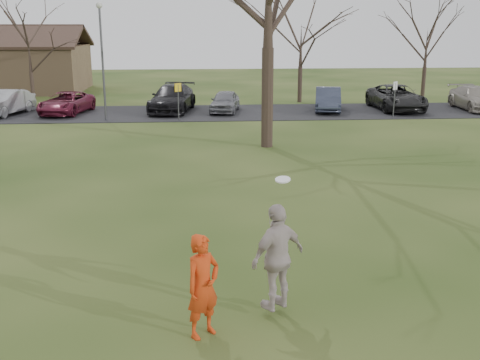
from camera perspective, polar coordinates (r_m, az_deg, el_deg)
The scene contains 15 objects.
ground at distance 10.82m, azimuth 1.64°, elevation -13.31°, with size 120.00×120.00×0.00m, color #1E380F.
parking_strip at distance 34.86m, azimuth -2.62°, elevation 6.68°, with size 62.00×6.50×0.04m, color black.
player_defender at distance 9.85m, azimuth -3.68°, elevation -10.42°, with size 0.66×0.44×1.82m, color red.
car_1 at distance 36.44m, azimuth -22.21°, elevation 7.10°, with size 1.50×4.30×1.42m, color #A1A3A7.
car_2 at distance 35.68m, azimuth -16.79°, elevation 7.31°, with size 2.11×4.57×1.27m, color maroon.
car_3 at distance 35.33m, azimuth -6.70°, elevation 8.02°, with size 2.20×5.42×1.57m, color black.
car_4 at distance 34.86m, azimuth -1.50°, elevation 7.78°, with size 1.51×3.75×1.28m, color slate.
car_5 at distance 35.70m, azimuth 8.69°, elevation 7.89°, with size 1.49×4.26×1.40m, color #333A4D.
car_6 at distance 37.00m, azimuth 15.19°, elevation 7.88°, with size 2.51×5.45×1.51m, color black.
car_7 at distance 38.67m, azimuth 22.19°, elevation 7.50°, with size 1.96×4.83×1.40m, color gray.
catching_play at distance 10.42m, azimuth 3.75°, elevation -7.58°, with size 1.23×1.05×2.45m.
lamp_post at distance 32.37m, azimuth -13.51°, elevation 12.66°, with size 0.34×0.34×6.27m.
sign_yellow at distance 31.69m, azimuth -6.14°, elevation 8.36°, with size 0.35×0.35×2.08m.
sign_white at distance 33.54m, azimuth 15.04°, elevation 8.31°, with size 0.35×0.35×2.08m.
small_tree_row at distance 39.91m, azimuth 3.55°, elevation 13.33°, with size 55.00×5.90×8.50m.
Camera 1 is at (-1.02, -9.46, 5.16)m, focal length 43.17 mm.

